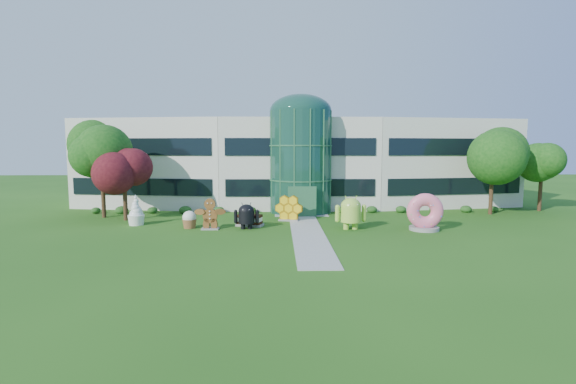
{
  "coord_description": "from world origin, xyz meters",
  "views": [
    {
      "loc": [
        -2.18,
        -28.75,
        6.25
      ],
      "look_at": [
        -1.36,
        6.0,
        2.6
      ],
      "focal_mm": 26.0,
      "sensor_mm": 36.0,
      "label": 1
    }
  ],
  "objects_px": {
    "android_green": "(351,211)",
    "gingerbread": "(210,214)",
    "donut": "(425,212)",
    "android_black": "(246,215)"
  },
  "relations": [
    {
      "from": "donut",
      "to": "android_green",
      "type": "bearing_deg",
      "value": -177.22
    },
    {
      "from": "android_green",
      "to": "gingerbread",
      "type": "xyz_separation_m",
      "value": [
        -10.88,
        0.25,
        -0.23
      ]
    },
    {
      "from": "android_green",
      "to": "gingerbread",
      "type": "relative_size",
      "value": 1.09
    },
    {
      "from": "android_black",
      "to": "donut",
      "type": "distance_m",
      "value": 13.68
    },
    {
      "from": "android_green",
      "to": "donut",
      "type": "xyz_separation_m",
      "value": [
        5.58,
        -0.49,
        -0.0
      ]
    },
    {
      "from": "android_green",
      "to": "android_black",
      "type": "relative_size",
      "value": 1.27
    },
    {
      "from": "gingerbread",
      "to": "donut",
      "type": "bearing_deg",
      "value": -2.39
    },
    {
      "from": "android_green",
      "to": "gingerbread",
      "type": "height_order",
      "value": "android_green"
    },
    {
      "from": "android_green",
      "to": "donut",
      "type": "relative_size",
      "value": 1.0
    },
    {
      "from": "donut",
      "to": "gingerbread",
      "type": "relative_size",
      "value": 1.09
    }
  ]
}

